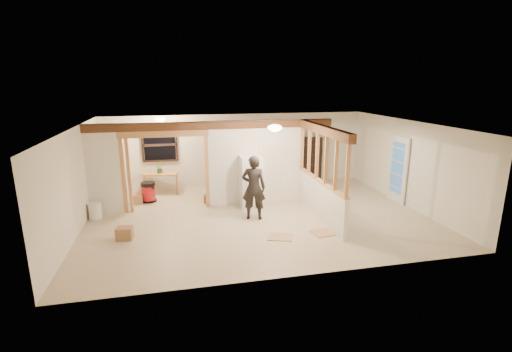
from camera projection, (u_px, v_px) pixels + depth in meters
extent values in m
cube|color=#C4AE91|center=(258.00, 217.00, 10.10)|extent=(9.00, 6.50, 0.01)
cube|color=white|center=(258.00, 125.00, 9.48)|extent=(9.00, 6.50, 0.01)
cube|color=silver|center=(237.00, 150.00, 12.86)|extent=(9.00, 0.01, 2.50)
cube|color=silver|center=(298.00, 214.00, 6.72)|extent=(9.00, 0.01, 2.50)
cube|color=silver|center=(75.00, 182.00, 8.84)|extent=(0.01, 6.50, 2.50)
cube|color=silver|center=(409.00, 164.00, 10.74)|extent=(0.01, 6.50, 2.50)
cube|color=silver|center=(103.00, 170.00, 10.07)|extent=(0.90, 0.12, 2.50)
cube|color=silver|center=(256.00, 162.00, 10.96)|extent=(2.80, 0.12, 2.50)
cube|color=tan|center=(166.00, 172.00, 10.45)|extent=(2.46, 0.14, 2.20)
cube|color=brown|center=(214.00, 125.00, 10.43)|extent=(7.00, 0.18, 0.22)
cube|color=brown|center=(323.00, 130.00, 9.47)|extent=(0.18, 3.30, 0.22)
cube|color=silver|center=(320.00, 200.00, 9.94)|extent=(0.12, 3.20, 1.00)
cube|color=tan|center=(322.00, 157.00, 9.65)|extent=(0.14, 3.20, 1.32)
cube|color=black|center=(160.00, 145.00, 12.16)|extent=(1.12, 0.10, 1.10)
cube|color=white|center=(398.00, 170.00, 11.16)|extent=(0.12, 0.86, 2.00)
ellipsoid|color=#FFEABF|center=(275.00, 128.00, 9.07)|extent=(0.36, 0.36, 0.16)
ellipsoid|color=#FFEABF|center=(160.00, 119.00, 11.13)|extent=(0.32, 0.32, 0.14)
ellipsoid|color=#FFD88C|center=(178.00, 132.00, 10.65)|extent=(0.07, 0.07, 0.07)
cube|color=silver|center=(251.00, 182.00, 10.70)|extent=(0.62, 0.61, 1.51)
imported|color=black|center=(254.00, 188.00, 9.76)|extent=(0.73, 0.59, 1.74)
cube|color=tan|center=(161.00, 183.00, 12.09)|extent=(1.21, 0.78, 0.70)
imported|color=#23531E|center=(160.00, 168.00, 11.94)|extent=(0.34, 0.31, 0.31)
cylinder|color=#AE151B|center=(148.00, 192.00, 11.30)|extent=(0.62, 0.62, 0.62)
cube|color=black|center=(310.00, 160.00, 13.32)|extent=(0.82, 0.27, 1.65)
cylinder|color=silver|center=(95.00, 211.00, 9.92)|extent=(0.38, 0.38, 0.43)
cube|color=#A2734E|center=(209.00, 198.00, 11.27)|extent=(0.34, 0.30, 0.26)
cube|color=#A2734E|center=(136.00, 199.00, 11.16)|extent=(0.40, 0.40, 0.30)
cube|color=#A2734E|center=(125.00, 233.00, 8.65)|extent=(0.39, 0.33, 0.29)
cube|color=tan|center=(322.00, 233.00, 9.01)|extent=(0.55, 0.55, 0.02)
cube|color=tan|center=(280.00, 237.00, 8.77)|extent=(0.69, 0.62, 0.02)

